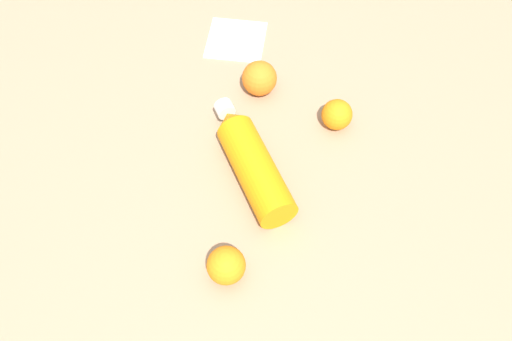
# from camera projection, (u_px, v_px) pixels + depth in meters

# --- Properties ---
(ground_plane) EXTENTS (2.40, 2.40, 0.00)m
(ground_plane) POSITION_uv_depth(u_px,v_px,m) (240.00, 170.00, 1.15)
(ground_plane) COLOR #9E7F60
(water_bottle) EXTENTS (0.30, 0.17, 0.08)m
(water_bottle) POSITION_uv_depth(u_px,v_px,m) (251.00, 161.00, 1.11)
(water_bottle) COLOR orange
(water_bottle) RESTS_ON ground_plane
(orange_0) EXTENTS (0.07, 0.07, 0.07)m
(orange_0) POSITION_uv_depth(u_px,v_px,m) (226.00, 265.00, 0.99)
(orange_0) COLOR orange
(orange_0) RESTS_ON ground_plane
(orange_1) EXTENTS (0.07, 0.07, 0.07)m
(orange_1) POSITION_uv_depth(u_px,v_px,m) (337.00, 115.00, 1.18)
(orange_1) COLOR orange
(orange_1) RESTS_ON ground_plane
(orange_2) EXTENTS (0.08, 0.08, 0.08)m
(orange_2) POSITION_uv_depth(u_px,v_px,m) (259.00, 78.00, 1.23)
(orange_2) COLOR orange
(orange_2) RESTS_ON ground_plane
(folded_napkin) EXTENTS (0.16, 0.16, 0.01)m
(folded_napkin) POSITION_uv_depth(u_px,v_px,m) (235.00, 39.00, 1.35)
(folded_napkin) COLOR white
(folded_napkin) RESTS_ON ground_plane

